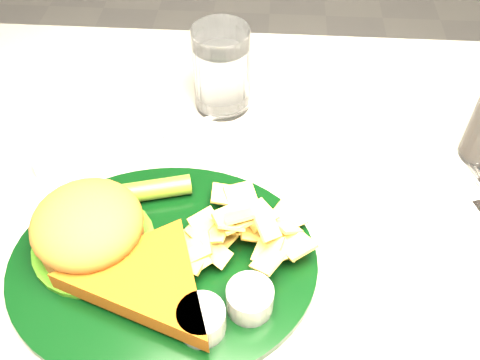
% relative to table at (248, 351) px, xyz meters
% --- Properties ---
extents(table, '(1.20, 0.80, 0.75)m').
position_rel_table_xyz_m(table, '(0.00, 0.00, 0.00)').
color(table, gray).
rests_on(table, ground).
extents(dinner_plate, '(0.37, 0.32, 0.08)m').
position_rel_table_xyz_m(dinner_plate, '(-0.09, -0.08, 0.41)').
color(dinner_plate, black).
rests_on(dinner_plate, table).
extents(water_glass, '(0.09, 0.09, 0.12)m').
position_rel_table_xyz_m(water_glass, '(-0.05, 0.21, 0.44)').
color(water_glass, white).
rests_on(water_glass, table).
extents(spoon, '(0.06, 0.15, 0.01)m').
position_rel_table_xyz_m(spoon, '(-0.22, -0.07, 0.38)').
color(spoon, silver).
rests_on(spoon, table).
extents(ramekin, '(0.04, 0.04, 0.02)m').
position_rel_table_xyz_m(ramekin, '(-0.27, 0.06, 0.39)').
color(ramekin, silver).
rests_on(ramekin, table).
extents(wrapped_straw, '(0.21, 0.17, 0.01)m').
position_rel_table_xyz_m(wrapped_straw, '(-0.05, 0.18, 0.38)').
color(wrapped_straw, white).
rests_on(wrapped_straw, table).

